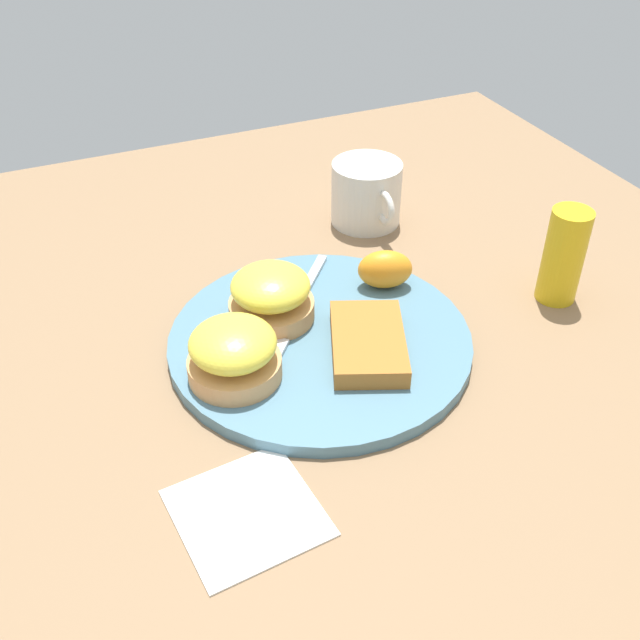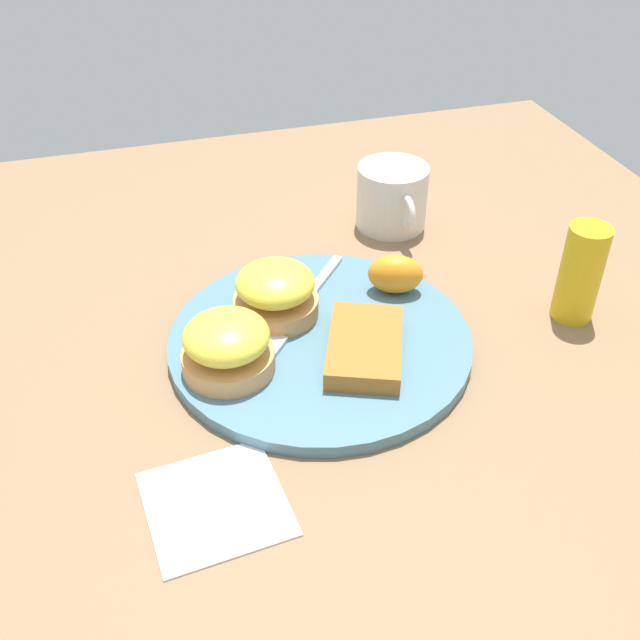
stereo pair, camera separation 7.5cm
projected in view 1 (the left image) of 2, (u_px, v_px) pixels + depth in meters
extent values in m
plane|color=#846647|center=(320.00, 346.00, 0.77)|extent=(1.10, 1.10, 0.00)
cylinder|color=slate|center=(320.00, 341.00, 0.76)|extent=(0.31, 0.31, 0.01)
cylinder|color=tan|center=(272.00, 309.00, 0.78)|extent=(0.09, 0.09, 0.02)
ellipsoid|color=yellow|center=(271.00, 286.00, 0.76)|extent=(0.08, 0.08, 0.04)
cylinder|color=tan|center=(235.00, 367.00, 0.71)|extent=(0.09, 0.09, 0.02)
ellipsoid|color=yellow|center=(233.00, 343.00, 0.69)|extent=(0.08, 0.08, 0.04)
cube|color=#AA6527|center=(368.00, 343.00, 0.74)|extent=(0.13, 0.11, 0.02)
ellipsoid|color=orange|center=(385.00, 269.00, 0.82)|extent=(0.05, 0.07, 0.04)
cube|color=silver|center=(309.00, 282.00, 0.83)|extent=(0.09, 0.08, 0.00)
cube|color=silver|center=(271.00, 351.00, 0.74)|extent=(0.05, 0.05, 0.00)
cylinder|color=silver|center=(366.00, 193.00, 0.95)|extent=(0.09, 0.09, 0.08)
torus|color=silver|center=(385.00, 208.00, 0.91)|extent=(0.04, 0.01, 0.04)
cube|color=white|center=(247.00, 512.00, 0.60)|extent=(0.12, 0.12, 0.00)
cylinder|color=gold|center=(564.00, 256.00, 0.81)|extent=(0.04, 0.04, 0.11)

